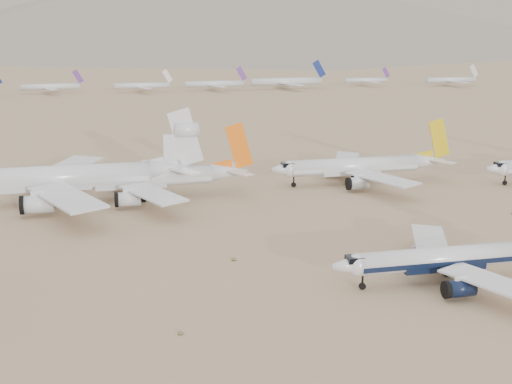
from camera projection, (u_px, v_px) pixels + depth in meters
ground at (420, 274)px, 125.03m from camera, size 7000.00×7000.00×0.00m
main_airliner at (458, 258)px, 120.73m from camera, size 43.33×42.32×15.29m
row2_gold_tail at (361, 166)px, 191.92m from camera, size 48.06×47.00×17.11m
row2_orange_tail at (144, 178)px, 175.86m from camera, size 51.36×50.24×18.32m
row2_white_trijet at (67, 177)px, 171.54m from camera, size 63.23×61.80×22.41m
distant_storage_row at (96, 86)px, 419.57m from camera, size 468.16×59.54×15.49m
foothills at (419, 4)px, 1265.67m from camera, size 4637.50×1395.00×155.00m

